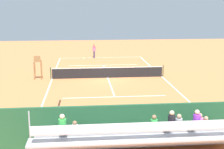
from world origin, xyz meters
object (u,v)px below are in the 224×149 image
(tennis_racket, at_px, (84,58))
(line_judge, at_px, (59,119))
(equipment_bag, at_px, (125,136))
(umpire_chair, at_px, (38,65))
(tennis_net, at_px, (108,72))
(bleacher_stand, at_px, (139,137))
(tennis_ball_near, at_px, (91,60))
(tennis_player, at_px, (94,50))
(courtside_bench, at_px, (162,126))

(tennis_racket, relative_size, line_judge, 0.30)
(equipment_bag, bearing_deg, umpire_chair, -66.03)
(tennis_net, xyz_separation_m, line_judge, (3.49, 12.89, 0.51))
(tennis_net, distance_m, equipment_bag, 13.41)
(tennis_racket, bearing_deg, equipment_bag, 94.15)
(bleacher_stand, distance_m, equipment_bag, 2.16)
(tennis_net, xyz_separation_m, tennis_racket, (2.01, -10.64, -0.49))
(tennis_ball_near, xyz_separation_m, line_judge, (2.24, 22.03, 0.98))
(tennis_player, bearing_deg, tennis_racket, 10.53)
(umpire_chair, relative_size, line_judge, 1.11)
(umpire_chair, xyz_separation_m, tennis_racket, (-4.19, -10.68, -1.30))
(tennis_ball_near, bearing_deg, courtside_bench, 97.42)
(tennis_net, relative_size, tennis_player, 5.35)
(tennis_net, height_order, line_judge, line_judge)
(equipment_bag, bearing_deg, bleacher_stand, 100.52)
(line_judge, bearing_deg, umpire_chair, -78.07)
(tennis_net, height_order, tennis_player, tennis_player)
(tennis_player, bearing_deg, equipment_bag, 91.26)
(tennis_net, height_order, courtside_bench, tennis_net)
(courtside_bench, height_order, tennis_racket, courtside_bench)
(tennis_net, relative_size, tennis_racket, 17.65)
(tennis_player, bearing_deg, bleacher_stand, 91.96)
(tennis_player, height_order, tennis_racket, tennis_player)
(equipment_bag, xyz_separation_m, line_judge, (3.22, -0.51, 0.84))
(courtside_bench, relative_size, tennis_player, 0.93)
(courtside_bench, height_order, tennis_ball_near, courtside_bench)
(courtside_bench, xyz_separation_m, equipment_bag, (1.94, 0.13, -0.38))
(courtside_bench, relative_size, tennis_ball_near, 27.27)
(tennis_player, bearing_deg, courtside_bench, 95.84)
(courtside_bench, distance_m, equipment_bag, 1.98)
(line_judge, bearing_deg, bleacher_stand, 145.30)
(tennis_racket, bearing_deg, courtside_bench, 98.76)
(tennis_racket, bearing_deg, tennis_ball_near, 117.05)
(tennis_player, bearing_deg, tennis_net, 94.19)
(umpire_chair, height_order, equipment_bag, umpire_chair)
(umpire_chair, relative_size, tennis_player, 1.11)
(courtside_bench, relative_size, equipment_bag, 2.00)
(line_judge, bearing_deg, tennis_player, -96.46)
(tennis_racket, relative_size, tennis_ball_near, 8.84)
(tennis_player, height_order, tennis_ball_near, tennis_player)
(tennis_player, relative_size, tennis_racket, 3.30)
(courtside_bench, height_order, line_judge, line_judge)
(tennis_player, distance_m, tennis_racket, 1.59)
(bleacher_stand, height_order, umpire_chair, bleacher_stand)
(courtside_bench, bearing_deg, tennis_ball_near, -82.58)
(bleacher_stand, height_order, courtside_bench, bleacher_stand)
(tennis_racket, height_order, line_judge, line_judge)
(tennis_net, bearing_deg, bleacher_stand, 90.38)
(bleacher_stand, bearing_deg, tennis_ball_near, -86.86)
(equipment_bag, bearing_deg, line_judge, -9.00)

